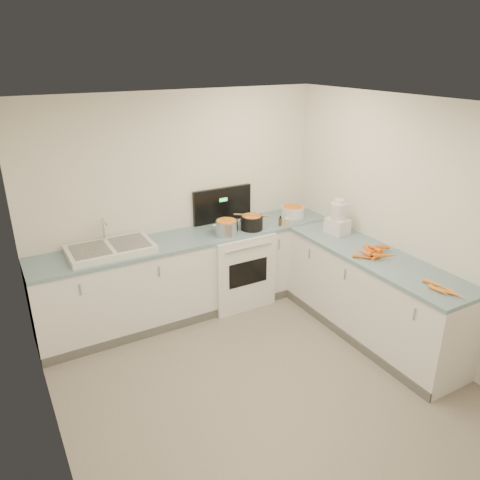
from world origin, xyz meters
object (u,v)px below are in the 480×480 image
steel_pot (227,229)px  food_processor (338,219)px  sink (110,249)px  extract_bottle (280,222)px  stove (234,264)px  black_pot (252,223)px  spice_jar (287,223)px  mixing_bowl (293,212)px

steel_pot → food_processor: size_ratio=0.64×
sink → extract_bottle: bearing=-5.8°
stove → sink: size_ratio=1.58×
black_pot → food_processor: 0.99m
stove → spice_jar: (0.59, -0.23, 0.51)m
sink → steel_pot: (1.28, -0.15, 0.04)m
steel_pot → food_processor: (1.12, -0.58, 0.10)m
sink → spice_jar: size_ratio=10.50×
sink → food_processor: 2.51m
black_pot → food_processor: food_processor is taller
spice_jar → black_pot: bearing=165.7°
food_processor → black_pot: bearing=143.1°
sink → mixing_bowl: bearing=-0.5°
extract_bottle → stove: bearing=160.5°
black_pot → spice_jar: size_ratio=3.13×
sink → food_processor: food_processor is taller
stove → extract_bottle: stove is taller
mixing_bowl → food_processor: (0.11, -0.71, 0.11)m
spice_jar → food_processor: 0.62m
stove → spice_jar: size_ratio=16.60×
sink → black_pot: 1.62m
black_pot → extract_bottle: black_pot is taller
extract_bottle → spice_jar: (0.06, -0.05, -0.01)m
extract_bottle → black_pot: bearing=170.5°
black_pot → extract_bottle: (0.36, -0.06, -0.02)m
steel_pot → black_pot: (0.34, 0.01, -0.00)m
stove → food_processor: (0.95, -0.72, 0.64)m
stove → black_pot: (0.17, -0.13, 0.54)m
black_pot → spice_jar: black_pot is taller
steel_pot → food_processor: 1.27m
sink → spice_jar: sink is taller
mixing_bowl → food_processor: size_ratio=0.73×
steel_pot → black_pot: size_ratio=1.00×
black_pot → stove: bearing=142.9°
food_processor → spice_jar: bearing=127.1°
steel_pot → food_processor: bearing=-27.3°
sink → mixing_bowl: (2.29, -0.02, 0.03)m
stove → extract_bottle: size_ratio=14.11×
extract_bottle → food_processor: (0.42, -0.53, 0.12)m
extract_bottle → food_processor: food_processor is taller
extract_bottle → spice_jar: extract_bottle is taller
black_pot → extract_bottle: size_ratio=2.66×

